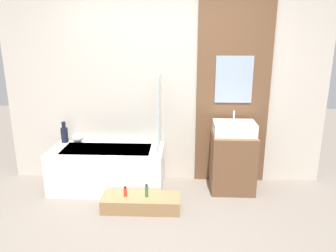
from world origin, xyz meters
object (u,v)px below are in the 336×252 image
Objects in this scene: sink at (234,128)px; vase_round_light at (78,138)px; bottle_soap_secondary at (147,191)px; vase_tall_dark at (64,134)px; bottle_soap_primary at (125,192)px; bathtub at (108,168)px; wooden_step_bench at (141,203)px.

vase_round_light is (-2.04, 0.15, -0.21)m from sink.
sink reaches higher than bottle_soap_secondary.
vase_tall_dark reaches higher than bottle_soap_primary.
vase_round_light reaches higher than bathtub.
bathtub reaches higher than wooden_step_bench.
vase_tall_dark is (-1.11, 0.75, 0.58)m from wooden_step_bench.
bottle_soap_secondary is (0.56, -0.52, -0.04)m from bathtub.
wooden_step_bench is at bearing 180.00° from bottle_soap_secondary.
bottle_soap_secondary is (1.18, -0.75, -0.43)m from vase_tall_dark.
bathtub is 0.61m from bottle_soap_primary.
vase_tall_dark is (-0.62, 0.23, 0.38)m from bathtub.
sink is (1.11, 0.57, 0.74)m from wooden_step_bench.
bathtub reaches higher than bottle_soap_primary.
bathtub is at bearing -25.48° from vase_round_light.
wooden_step_bench is at bearing -38.06° from vase_round_light.
vase_round_light is at bearing 141.94° from wooden_step_bench.
bottle_soap_secondary is at bearing -36.15° from vase_round_light.
bottle_soap_secondary is (-1.04, -0.57, -0.59)m from sink.
vase_tall_dark is 0.19m from vase_round_light.
wooden_step_bench is 5.74× the size of bottle_soap_secondary.
vase_tall_dark is at bearing 175.48° from sink.
wooden_step_bench is at bearing -46.49° from bathtub.
vase_round_light is at bearing 135.93° from bottle_soap_primary.
bottle_soap_primary is 0.78× the size of bottle_soap_secondary.
wooden_step_bench is at bearing -34.01° from vase_tall_dark.
bathtub is at bearing 133.51° from wooden_step_bench.
bottle_soap_primary is at bearing -180.00° from bottle_soap_secondary.
bottle_soap_primary is at bearing -180.00° from wooden_step_bench.
vase_tall_dark is 2.10× the size of vase_round_light.
vase_tall_dark is 1.83× the size of bottle_soap_secondary.
bathtub is 1.69m from sink.
sink is at bearing 27.33° from wooden_step_bench.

